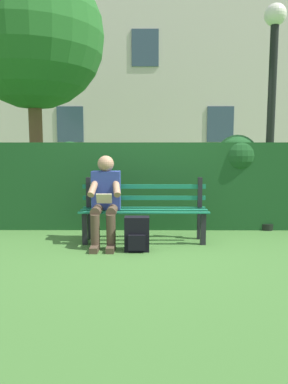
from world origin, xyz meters
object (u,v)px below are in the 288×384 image
at_px(person_seated, 105,198).
at_px(tree, 27,41).
at_px(backpack, 137,234).
at_px(park_bench, 144,210).
at_px(lamp_post, 272,91).

bearing_deg(person_seated, tree, -57.15).
height_order(tree, backpack, tree).
distance_m(park_bench, person_seated, 0.58).
distance_m(park_bench, tree, 4.72).
bearing_deg(park_bench, tree, -48.90).
bearing_deg(person_seated, park_bench, -162.36).
distance_m(backpack, lamp_post, 3.02).
bearing_deg(tree, lamp_post, 154.44).
distance_m(person_seated, tree, 4.46).
height_order(person_seated, lamp_post, lamp_post).
xyz_separation_m(park_bench, backpack, (0.09, 0.51, -0.21)).
xyz_separation_m(person_seated, backpack, (-0.43, 0.35, -0.41)).
distance_m(park_bench, lamp_post, 2.66).
distance_m(person_seated, backpack, 0.69).
height_order(person_seated, backpack, person_seated).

